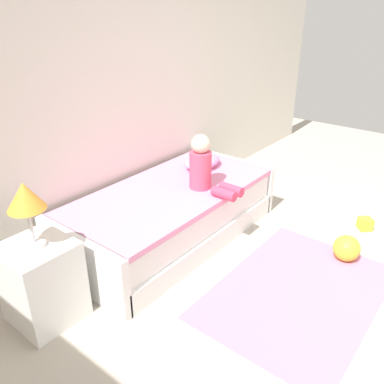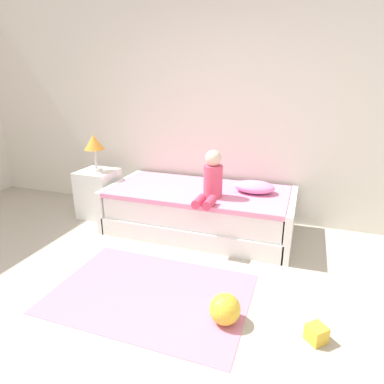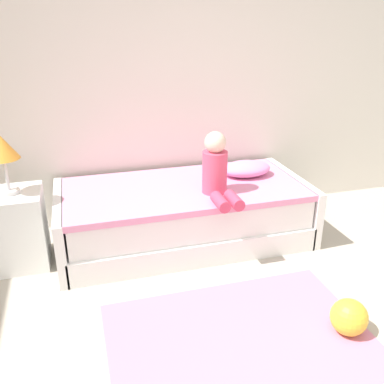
% 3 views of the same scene
% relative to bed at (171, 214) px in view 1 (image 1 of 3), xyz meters
% --- Properties ---
extents(wall_rear, '(7.20, 0.10, 2.90)m').
position_rel_bed_xyz_m(wall_rear, '(0.10, 0.60, 1.20)').
color(wall_rear, silver).
rests_on(wall_rear, ground).
extents(bed, '(2.11, 1.00, 0.50)m').
position_rel_bed_xyz_m(bed, '(0.00, 0.00, 0.00)').
color(bed, white).
rests_on(bed, ground).
extents(nightstand, '(0.44, 0.44, 0.60)m').
position_rel_bed_xyz_m(nightstand, '(-1.35, -0.01, 0.05)').
color(nightstand, white).
rests_on(nightstand, ground).
extents(table_lamp, '(0.24, 0.24, 0.45)m').
position_rel_bed_xyz_m(table_lamp, '(-1.35, -0.01, 0.69)').
color(table_lamp, silver).
rests_on(table_lamp, nightstand).
extents(child_figure, '(0.20, 0.51, 0.50)m').
position_rel_bed_xyz_m(child_figure, '(0.21, -0.23, 0.46)').
color(child_figure, '#E04C6B').
rests_on(child_figure, bed).
extents(pillow, '(0.44, 0.30, 0.13)m').
position_rel_bed_xyz_m(pillow, '(0.60, 0.10, 0.32)').
color(pillow, '#EA8CC6').
rests_on(pillow, bed).
extents(toy_ball, '(0.23, 0.23, 0.23)m').
position_rel_bed_xyz_m(toy_ball, '(0.67, -1.43, -0.13)').
color(toy_ball, yellow).
rests_on(toy_ball, ground).
extents(area_rug, '(1.60, 1.10, 0.01)m').
position_rel_bed_xyz_m(area_rug, '(0.01, -1.30, -0.24)').
color(area_rug, pink).
rests_on(area_rug, ground).
extents(toy_block, '(0.17, 0.17, 0.12)m').
position_rel_bed_xyz_m(toy_block, '(1.30, -1.40, -0.19)').
color(toy_block, yellow).
rests_on(toy_block, ground).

